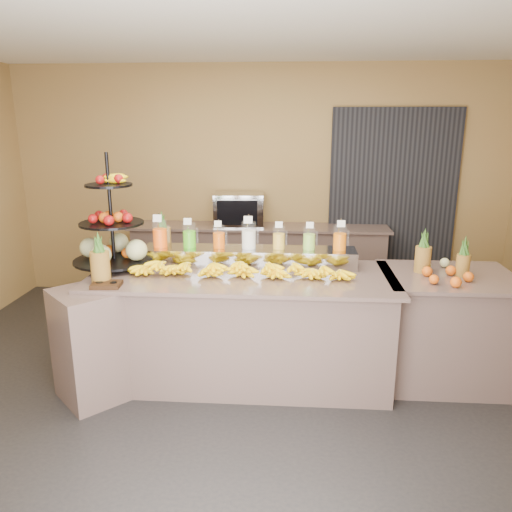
# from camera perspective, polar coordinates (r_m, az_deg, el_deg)

# --- Properties ---
(ground) EXTENTS (6.00, 6.00, 0.00)m
(ground) POSITION_cam_1_polar(r_m,az_deg,el_deg) (4.22, -1.89, -15.50)
(ground) COLOR black
(ground) RESTS_ON ground
(room_envelope) EXTENTS (6.04, 5.02, 2.82)m
(room_envelope) POSITION_cam_1_polar(r_m,az_deg,el_deg) (4.40, 1.45, 11.63)
(room_envelope) COLOR olive
(room_envelope) RESTS_ON ground
(buffet_counter) EXTENTS (2.75, 1.25, 0.93)m
(buffet_counter) POSITION_cam_1_polar(r_m,az_deg,el_deg) (4.25, -3.14, -8.22)
(buffet_counter) COLOR gray
(buffet_counter) RESTS_ON ground
(right_counter) EXTENTS (1.08, 0.88, 0.93)m
(right_counter) POSITION_cam_1_polar(r_m,az_deg,el_deg) (4.54, 20.72, -7.63)
(right_counter) COLOR gray
(right_counter) RESTS_ON ground
(back_ledge) EXTENTS (3.10, 0.55, 0.93)m
(back_ledge) POSITION_cam_1_polar(r_m,az_deg,el_deg) (6.10, 0.26, -0.77)
(back_ledge) COLOR gray
(back_ledge) RESTS_ON ground
(pitcher_tray) EXTENTS (1.85, 0.30, 0.15)m
(pitcher_tray) POSITION_cam_1_polar(r_m,az_deg,el_deg) (4.35, -0.82, -0.06)
(pitcher_tray) COLOR gray
(pitcher_tray) RESTS_ON buffet_counter
(juice_pitcher_orange_a) EXTENTS (0.13, 0.13, 0.31)m
(juice_pitcher_orange_a) POSITION_cam_1_polar(r_m,az_deg,el_deg) (4.44, -10.92, 2.35)
(juice_pitcher_orange_a) COLOR silver
(juice_pitcher_orange_a) RESTS_ON pitcher_tray
(juice_pitcher_green) EXTENTS (0.12, 0.12, 0.28)m
(juice_pitcher_green) POSITION_cam_1_polar(r_m,az_deg,el_deg) (4.38, -7.63, 2.20)
(juice_pitcher_green) COLOR silver
(juice_pitcher_green) RESTS_ON pitcher_tray
(juice_pitcher_orange_b) EXTENTS (0.11, 0.11, 0.26)m
(juice_pitcher_orange_b) POSITION_cam_1_polar(r_m,az_deg,el_deg) (4.34, -4.26, 2.07)
(juice_pitcher_orange_b) COLOR silver
(juice_pitcher_orange_b) RESTS_ON pitcher_tray
(juice_pitcher_milk) EXTENTS (0.13, 0.13, 0.31)m
(juice_pitcher_milk) POSITION_cam_1_polar(r_m,az_deg,el_deg) (4.31, -0.83, 2.22)
(juice_pitcher_milk) COLOR silver
(juice_pitcher_milk) RESTS_ON pitcher_tray
(juice_pitcher_lemon) EXTENTS (0.11, 0.11, 0.26)m
(juice_pitcher_lemon) POSITION_cam_1_polar(r_m,az_deg,el_deg) (4.30, 2.63, 1.96)
(juice_pitcher_lemon) COLOR silver
(juice_pitcher_lemon) RESTS_ON pitcher_tray
(juice_pitcher_lime) EXTENTS (0.11, 0.11, 0.26)m
(juice_pitcher_lime) POSITION_cam_1_polar(r_m,az_deg,el_deg) (4.30, 6.10, 1.89)
(juice_pitcher_lime) COLOR silver
(juice_pitcher_lime) RESTS_ON pitcher_tray
(juice_pitcher_orange_c) EXTENTS (0.12, 0.12, 0.28)m
(juice_pitcher_orange_c) POSITION_cam_1_polar(r_m,az_deg,el_deg) (4.31, 9.55, 1.90)
(juice_pitcher_orange_c) COLOR silver
(juice_pitcher_orange_c) RESTS_ON pitcher_tray
(banana_heap) EXTENTS (1.85, 0.17, 0.15)m
(banana_heap) POSITION_cam_1_polar(r_m,az_deg,el_deg) (4.06, -1.58, -1.22)
(banana_heap) COLOR yellow
(banana_heap) RESTS_ON buffet_counter
(fruit_stand) EXTENTS (0.71, 0.71, 0.97)m
(fruit_stand) POSITION_cam_1_polar(r_m,az_deg,el_deg) (4.44, -15.45, 1.94)
(fruit_stand) COLOR black
(fruit_stand) RESTS_ON buffet_counter
(condiment_caddy) EXTENTS (0.23, 0.18, 0.03)m
(condiment_caddy) POSITION_cam_1_polar(r_m,az_deg,el_deg) (3.97, -16.71, -3.15)
(condiment_caddy) COLOR black
(condiment_caddy) RESTS_ON buffet_counter
(pineapple_left_a) EXTENTS (0.15, 0.15, 0.41)m
(pineapple_left_a) POSITION_cam_1_polar(r_m,az_deg,el_deg) (4.03, -17.38, -0.87)
(pineapple_left_a) COLOR brown
(pineapple_left_a) RESTS_ON buffet_counter
(pineapple_left_b) EXTENTS (0.15, 0.15, 0.44)m
(pineapple_left_b) POSITION_cam_1_polar(r_m,az_deg,el_deg) (4.63, -10.61, 1.81)
(pineapple_left_b) COLOR brown
(pineapple_left_b) RESTS_ON buffet_counter
(right_fruit_pile) EXTENTS (0.41, 0.39, 0.22)m
(right_fruit_pile) POSITION_cam_1_polar(r_m,az_deg,el_deg) (4.29, 20.59, -1.40)
(right_fruit_pile) COLOR brown
(right_fruit_pile) RESTS_ON right_counter
(oven_warmer) EXTENTS (0.60, 0.44, 0.39)m
(oven_warmer) POSITION_cam_1_polar(r_m,az_deg,el_deg) (5.97, -1.95, 5.34)
(oven_warmer) COLOR gray
(oven_warmer) RESTS_ON back_ledge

